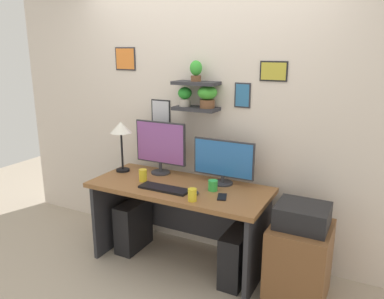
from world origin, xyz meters
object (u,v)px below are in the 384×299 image
object	(u,v)px
monitor_right	(223,161)
pen_cup	(192,195)
water_cup	(143,175)
monitor_left	(160,145)
desk	(182,206)
keyboard	(164,189)
computer_mouse	(195,193)
desk_lamp	(121,131)
computer_tower_right	(236,257)
printer	(302,216)
coffee_mug	(213,185)
computer_tower_left	(133,225)
drawer_cabinet	(299,262)
cell_phone	(222,197)

from	to	relation	value
monitor_right	pen_cup	size ratio (longest dim) A/B	5.55
monitor_right	water_cup	distance (m)	0.73
monitor_left	desk	bearing A→B (deg)	-27.04
keyboard	computer_mouse	world-z (taller)	computer_mouse
keyboard	desk_lamp	xyz separation A→B (m)	(-0.62, 0.25, 0.39)
water_cup	computer_tower_right	size ratio (longest dim) A/B	0.25
desk	keyboard	bearing A→B (deg)	-107.15
printer	monitor_right	bearing A→B (deg)	162.63
computer_mouse	computer_tower_right	distance (m)	0.65
coffee_mug	computer_mouse	bearing A→B (deg)	-120.15
desk	computer_tower_left	distance (m)	0.61
computer_tower_right	desk_lamp	bearing A→B (deg)	174.06
printer	monitor_left	bearing A→B (deg)	170.47
monitor_left	water_cup	size ratio (longest dim) A/B	4.73
monitor_left	printer	size ratio (longest dim) A/B	1.37
monitor_right	printer	distance (m)	0.82
monitor_left	drawer_cabinet	size ratio (longest dim) A/B	0.85
monitor_left	keyboard	distance (m)	0.52
computer_tower_right	cell_phone	bearing A→B (deg)	-155.88
desk	cell_phone	world-z (taller)	cell_phone
monitor_right	desk_lamp	bearing A→B (deg)	-173.21
coffee_mug	desk_lamp	bearing A→B (deg)	175.66
cell_phone	computer_tower_left	distance (m)	1.10
printer	computer_tower_right	size ratio (longest dim) A/B	0.85
keyboard	cell_phone	xyz separation A→B (m)	(0.50, 0.06, -0.01)
keyboard	water_cup	xyz separation A→B (m)	(-0.28, 0.10, 0.05)
desk	printer	xyz separation A→B (m)	(1.06, -0.07, 0.16)
computer_mouse	keyboard	bearing A→B (deg)	-176.85
printer	computer_tower_left	bearing A→B (deg)	178.57
coffee_mug	water_cup	distance (m)	0.66
coffee_mug	cell_phone	bearing A→B (deg)	-39.75
monitor_left	monitor_right	world-z (taller)	monitor_left
monitor_left	coffee_mug	xyz separation A→B (m)	(0.63, -0.19, -0.23)
monitor_left	computer_tower_left	xyz separation A→B (m)	(-0.21, -0.19, -0.79)
computer_mouse	water_cup	size ratio (longest dim) A/B	0.82
drawer_cabinet	computer_tower_right	distance (m)	0.51
desk	coffee_mug	size ratio (longest dim) A/B	17.50
pen_cup	printer	world-z (taller)	pen_cup
monitor_left	water_cup	world-z (taller)	monitor_left
monitor_left	pen_cup	bearing A→B (deg)	-39.08
coffee_mug	computer_tower_right	xyz separation A→B (m)	(0.25, -0.05, -0.57)
monitor_left	computer_tower_right	size ratio (longest dim) A/B	1.16
monitor_right	keyboard	world-z (taller)	monitor_right
computer_mouse	coffee_mug	xyz separation A→B (m)	(0.09, 0.15, 0.03)
desk	drawer_cabinet	distance (m)	1.09
monitor_left	coffee_mug	world-z (taller)	monitor_left
keyboard	cell_phone	distance (m)	0.51
cell_phone	coffee_mug	bearing A→B (deg)	121.32
computer_mouse	computer_tower_left	world-z (taller)	computer_mouse
cell_phone	computer_tower_left	size ratio (longest dim) A/B	0.30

